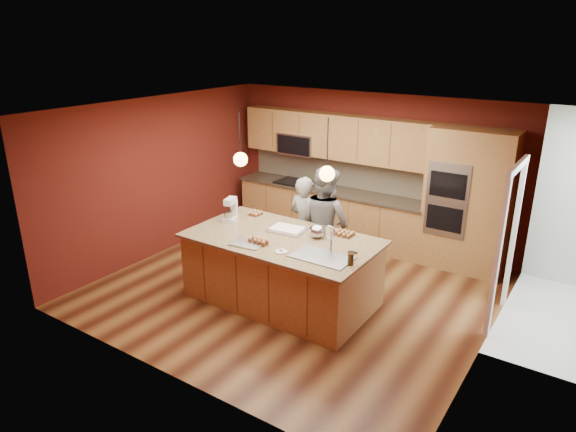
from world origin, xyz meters
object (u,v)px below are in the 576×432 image
Objects in this scene: mixing_bowl at (317,231)px; island at (283,269)px; person_left at (305,225)px; person_right at (325,224)px; stand_mixer at (230,211)px.

island is at bearing -144.94° from mixing_bowl.
person_right is (0.36, 0.00, 0.11)m from person_left.
person_left is at bearing 30.81° from stand_mixer.
mixing_bowl is at bearing 35.06° from island.
island reaches higher than stand_mixer.
person_left is 1.21m from stand_mixer.
island is 1.67× the size of person_left.
person_right is 1.46m from stand_mixer.
person_right is at bearing 83.88° from island.
mixing_bowl is (0.29, -0.72, 0.17)m from person_right.
person_right is 5.15× the size of stand_mixer.
person_left is 0.88× the size of person_right.
person_left is (-0.26, 1.00, 0.30)m from island.
stand_mixer is at bearing 53.43° from person_left.
person_left is 4.55× the size of stand_mixer.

